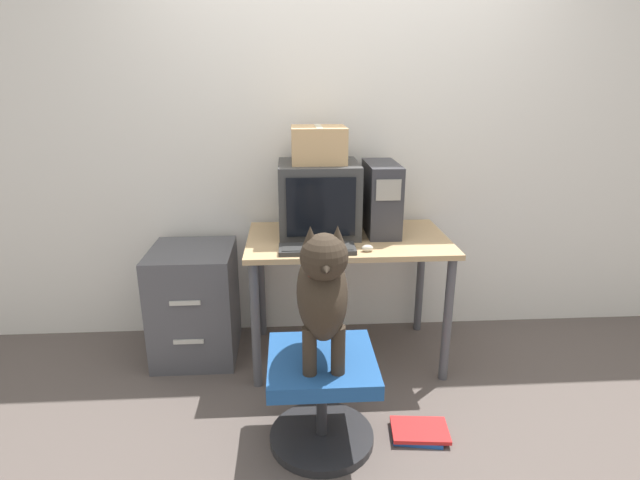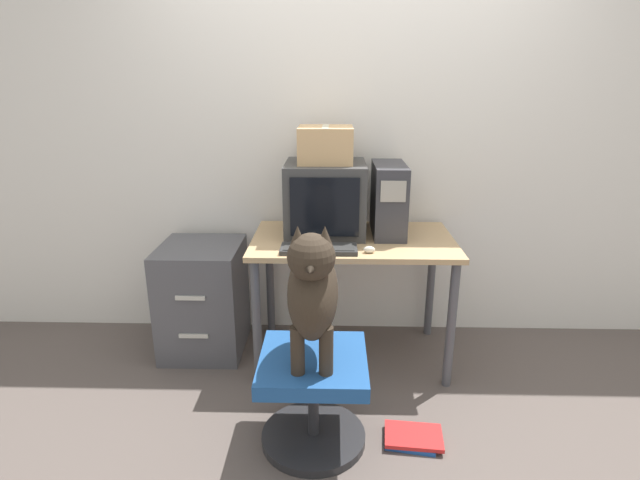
% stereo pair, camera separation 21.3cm
% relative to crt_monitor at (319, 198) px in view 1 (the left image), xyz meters
% --- Properties ---
extents(ground_plane, '(12.00, 12.00, 0.00)m').
position_rel_crt_monitor_xyz_m(ground_plane, '(0.16, -0.45, -0.97)').
color(ground_plane, '#564C47').
extents(wall_back, '(8.00, 0.05, 2.60)m').
position_rel_crt_monitor_xyz_m(wall_back, '(0.16, 0.31, 0.33)').
color(wall_back, silver).
rests_on(wall_back, ground_plane).
extents(desk, '(1.15, 0.69, 0.77)m').
position_rel_crt_monitor_xyz_m(desk, '(0.16, -0.10, -0.31)').
color(desk, tan).
rests_on(desk, ground_plane).
extents(crt_monitor, '(0.46, 0.44, 0.42)m').
position_rel_crt_monitor_xyz_m(crt_monitor, '(0.00, 0.00, 0.00)').
color(crt_monitor, '#383838').
rests_on(crt_monitor, desk).
extents(pc_tower, '(0.18, 0.42, 0.41)m').
position_rel_crt_monitor_xyz_m(pc_tower, '(0.37, -0.00, -0.00)').
color(pc_tower, '#333338').
rests_on(pc_tower, desk).
extents(keyboard, '(0.41, 0.16, 0.03)m').
position_rel_crt_monitor_xyz_m(keyboard, '(-0.03, -0.34, -0.19)').
color(keyboard, '#2D2D2D').
rests_on(keyboard, desk).
extents(computer_mouse, '(0.06, 0.04, 0.04)m').
position_rel_crt_monitor_xyz_m(computer_mouse, '(0.24, -0.36, -0.19)').
color(computer_mouse, beige).
rests_on(computer_mouse, desk).
extents(office_chair, '(0.49, 0.49, 0.45)m').
position_rel_crt_monitor_xyz_m(office_chair, '(-0.04, -0.87, -0.71)').
color(office_chair, '#262628').
rests_on(office_chair, ground_plane).
extents(dog, '(0.22, 0.48, 0.65)m').
position_rel_crt_monitor_xyz_m(dog, '(-0.04, -0.90, -0.18)').
color(dog, '#33281E').
rests_on(dog, office_chair).
extents(filing_cabinet, '(0.48, 0.52, 0.68)m').
position_rel_crt_monitor_xyz_m(filing_cabinet, '(-0.75, -0.03, -0.63)').
color(filing_cabinet, '#4C4C51').
rests_on(filing_cabinet, ground_plane).
extents(cardboard_box, '(0.30, 0.29, 0.20)m').
position_rel_crt_monitor_xyz_m(cardboard_box, '(0.00, 0.00, 0.31)').
color(cardboard_box, tan).
rests_on(cardboard_box, crt_monitor).
extents(book_stack_floor, '(0.29, 0.21, 0.04)m').
position_rel_crt_monitor_xyz_m(book_stack_floor, '(0.43, -0.87, -0.95)').
color(book_stack_floor, '#1E4C9E').
rests_on(book_stack_floor, ground_plane).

